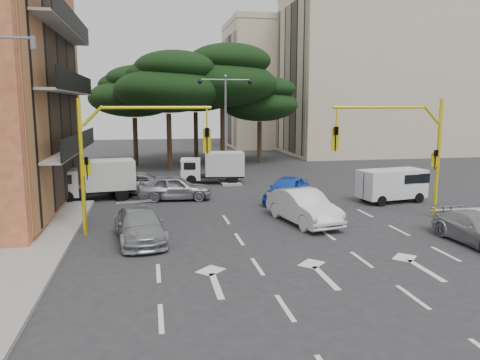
% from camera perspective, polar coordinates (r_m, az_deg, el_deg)
% --- Properties ---
extents(ground, '(120.00, 120.00, 0.00)m').
position_cam_1_polar(ground, '(20.75, 5.37, -6.90)').
color(ground, '#28282B').
rests_on(ground, ground).
extents(median_strip, '(1.40, 6.00, 0.15)m').
position_cam_1_polar(median_strip, '(36.02, -1.74, 0.16)').
color(median_strip, gray).
rests_on(median_strip, ground).
extents(apartment_beige_near, '(20.20, 12.15, 18.70)m').
position_cam_1_polar(apartment_beige_near, '(57.28, 16.06, 12.49)').
color(apartment_beige_near, '#C7AF95').
rests_on(apartment_beige_near, ground).
extents(apartment_beige_far, '(16.20, 12.15, 16.70)m').
position_cam_1_polar(apartment_beige_far, '(65.85, 5.63, 11.46)').
color(apartment_beige_far, '#C7AF95').
rests_on(apartment_beige_far, ground).
extents(pine_left_near, '(9.15, 9.15, 10.23)m').
position_cam_1_polar(pine_left_near, '(41.15, -8.69, 11.71)').
color(pine_left_near, '#382616').
rests_on(pine_left_near, ground).
extents(pine_center, '(9.98, 9.98, 11.16)m').
position_cam_1_polar(pine_center, '(43.67, -2.10, 12.57)').
color(pine_center, '#382616').
rests_on(pine_center, ground).
extents(pine_left_far, '(8.32, 8.32, 9.30)m').
position_cam_1_polar(pine_left_far, '(45.11, -12.76, 10.49)').
color(pine_left_far, '#382616').
rests_on(pine_left_far, ground).
extents(pine_right, '(7.49, 7.49, 8.37)m').
position_cam_1_polar(pine_right, '(46.33, 2.50, 9.81)').
color(pine_right, '#382616').
rests_on(pine_right, ground).
extents(pine_back, '(9.15, 9.15, 10.23)m').
position_cam_1_polar(pine_back, '(48.34, -5.41, 11.39)').
color(pine_back, '#382616').
rests_on(pine_back, ground).
extents(signal_mast_right, '(5.79, 0.37, 6.00)m').
position_cam_1_polar(signal_mast_right, '(24.58, 19.63, 4.34)').
color(signal_mast_right, yellow).
rests_on(signal_mast_right, ground).
extents(signal_mast_left, '(5.79, 0.37, 6.00)m').
position_cam_1_polar(signal_mast_left, '(21.22, -14.02, 3.91)').
color(signal_mast_left, yellow).
rests_on(signal_mast_left, ground).
extents(street_lamp_center, '(4.16, 0.36, 7.77)m').
position_cam_1_polar(street_lamp_center, '(35.57, -1.79, 8.71)').
color(street_lamp_center, slate).
rests_on(street_lamp_center, median_strip).
extents(car_white_hatch, '(2.66, 5.17, 1.62)m').
position_cam_1_polar(car_white_hatch, '(23.04, 7.72, -3.23)').
color(car_white_hatch, silver).
rests_on(car_white_hatch, ground).
extents(car_blue_compact, '(4.02, 4.65, 1.51)m').
position_cam_1_polar(car_blue_compact, '(27.87, 5.77, -1.14)').
color(car_blue_compact, blue).
rests_on(car_blue_compact, ground).
extents(car_silver_wagon, '(2.49, 4.87, 1.35)m').
position_cam_1_polar(car_silver_wagon, '(20.37, -12.12, -5.40)').
color(car_silver_wagon, '#919498').
rests_on(car_silver_wagon, ground).
extents(car_silver_cross_a, '(4.92, 2.46, 1.34)m').
position_cam_1_polar(car_silver_cross_a, '(31.04, -11.65, -0.38)').
color(car_silver_cross_a, '#ABADB3').
rests_on(car_silver_cross_a, ground).
extents(car_silver_cross_b, '(4.55, 2.13, 1.51)m').
position_cam_1_polar(car_silver_cross_b, '(28.59, -7.93, -0.92)').
color(car_silver_cross_b, '#919498').
rests_on(car_silver_cross_b, ground).
extents(car_silver_parked, '(2.03, 4.50, 1.28)m').
position_cam_1_polar(car_silver_parked, '(21.81, 27.05, -5.35)').
color(car_silver_parked, '#96999E').
rests_on(car_silver_parked, ground).
extents(van_white, '(4.17, 2.39, 1.97)m').
position_cam_1_polar(van_white, '(29.15, 18.01, -0.63)').
color(van_white, silver).
rests_on(van_white, ground).
extents(box_truck_a, '(5.10, 2.73, 2.39)m').
position_cam_1_polar(box_truck_a, '(29.66, -17.26, -0.02)').
color(box_truck_a, silver).
rests_on(box_truck_a, ground).
extents(box_truck_b, '(4.85, 2.47, 2.29)m').
position_cam_1_polar(box_truck_b, '(34.32, -3.31, 1.51)').
color(box_truck_b, white).
rests_on(box_truck_b, ground).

